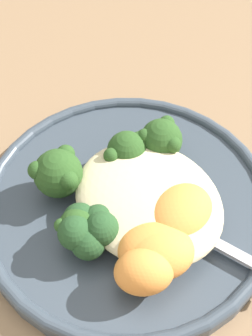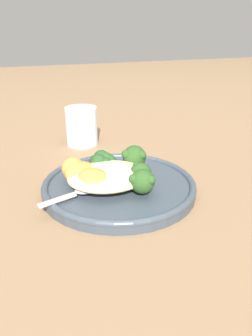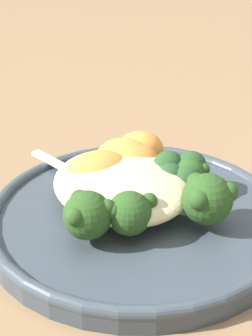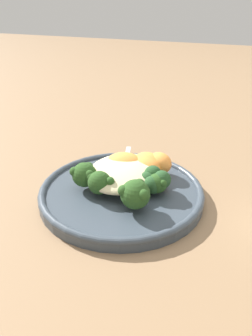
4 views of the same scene
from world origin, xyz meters
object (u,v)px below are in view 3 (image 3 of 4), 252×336
object	(u,v)px
quinoa_mound	(117,186)
broccoli_stalk_0	(91,213)
broccoli_stalk_3	(170,180)
broccoli_stalk_1	(128,210)
spoon	(83,175)
sweet_potato_chunk_2	(126,155)
broccoli_stalk_2	(198,199)
sweet_potato_chunk_0	(140,149)
sweet_potato_chunk_1	(127,158)
sweet_potato_chunk_3	(98,171)
kale_tuft	(180,172)
plate	(137,218)

from	to	relation	value
quinoa_mound	broccoli_stalk_0	size ratio (longest dim) A/B	1.57
quinoa_mound	broccoli_stalk_3	distance (m)	0.05
broccoli_stalk_1	spoon	world-z (taller)	broccoli_stalk_1
broccoli_stalk_1	sweet_potato_chunk_2	distance (m)	0.10
broccoli_stalk_2	sweet_potato_chunk_0	distance (m)	0.11
broccoli_stalk_1	sweet_potato_chunk_1	world-z (taller)	broccoli_stalk_1
broccoli_stalk_3	broccoli_stalk_2	bearing A→B (deg)	-83.87
broccoli_stalk_1	broccoli_stalk_3	size ratio (longest dim) A/B	0.79
sweet_potato_chunk_3	spoon	xyz separation A→B (m)	(-0.02, -0.01, -0.01)
broccoli_stalk_1	sweet_potato_chunk_1	distance (m)	0.10
broccoli_stalk_0	broccoli_stalk_2	distance (m)	0.09
broccoli_stalk_2	kale_tuft	world-z (taller)	broccoli_stalk_2
plate	kale_tuft	bearing A→B (deg)	104.11
broccoli_stalk_2	sweet_potato_chunk_3	distance (m)	0.10
sweet_potato_chunk_2	sweet_potato_chunk_3	bearing A→B (deg)	-65.89
quinoa_mound	broccoli_stalk_0	xyz separation A→B (m)	(0.04, -0.04, 0.00)
sweet_potato_chunk_1	sweet_potato_chunk_0	bearing A→B (deg)	114.10
plate	broccoli_stalk_1	xyz separation A→B (m)	(0.02, -0.02, 0.03)
quinoa_mound	broccoli_stalk_0	distance (m)	0.06
quinoa_mound	spoon	distance (m)	0.05
sweet_potato_chunk_2	kale_tuft	xyz separation A→B (m)	(0.05, 0.03, 0.00)
quinoa_mound	broccoli_stalk_2	bearing A→B (deg)	37.49
quinoa_mound	sweet_potato_chunk_0	size ratio (longest dim) A/B	2.98
broccoli_stalk_3	quinoa_mound	bearing A→B (deg)	175.72
broccoli_stalk_0	broccoli_stalk_3	size ratio (longest dim) A/B	0.84
sweet_potato_chunk_0	spoon	bearing A→B (deg)	-88.67
plate	broccoli_stalk_3	xyz separation A→B (m)	(-0.01, 0.04, 0.02)
spoon	sweet_potato_chunk_3	bearing A→B (deg)	-178.75
sweet_potato_chunk_1	sweet_potato_chunk_3	bearing A→B (deg)	-70.95
sweet_potato_chunk_1	spoon	xyz separation A→B (m)	(-0.01, -0.04, -0.01)
broccoli_stalk_0	sweet_potato_chunk_0	size ratio (longest dim) A/B	1.90
sweet_potato_chunk_0	sweet_potato_chunk_1	size ratio (longest dim) A/B	0.75
broccoli_stalk_1	kale_tuft	distance (m)	0.08
broccoli_stalk_2	sweet_potato_chunk_1	world-z (taller)	broccoli_stalk_2
broccoli_stalk_1	spoon	bearing A→B (deg)	-158.43
quinoa_mound	broccoli_stalk_3	bearing A→B (deg)	76.52
broccoli_stalk_0	sweet_potato_chunk_0	world-z (taller)	broccoli_stalk_0
broccoli_stalk_0	broccoli_stalk_1	distance (m)	0.03
broccoli_stalk_3	broccoli_stalk_0	bearing A→B (deg)	-154.83
sweet_potato_chunk_0	spoon	xyz separation A→B (m)	(0.00, -0.06, -0.01)
sweet_potato_chunk_3	broccoli_stalk_2	bearing A→B (deg)	30.29
broccoli_stalk_1	sweet_potato_chunk_3	world-z (taller)	broccoli_stalk_1
plate	broccoli_stalk_0	bearing A→B (deg)	-72.02
quinoa_mound	sweet_potato_chunk_2	distance (m)	0.06
broccoli_stalk_2	spoon	bearing A→B (deg)	171.22
broccoli_stalk_3	sweet_potato_chunk_0	xyz separation A→B (m)	(-0.06, 0.00, 0.00)
broccoli_stalk_2	spoon	world-z (taller)	broccoli_stalk_2
quinoa_mound	broccoli_stalk_1	world-z (taller)	broccoli_stalk_1
sweet_potato_chunk_3	kale_tuft	size ratio (longest dim) A/B	1.25
broccoli_stalk_3	sweet_potato_chunk_0	bearing A→B (deg)	96.95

